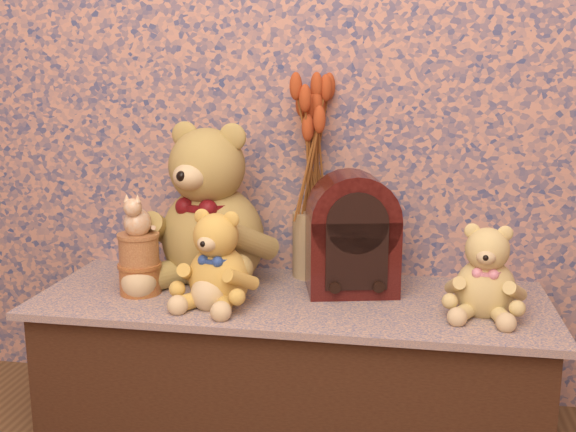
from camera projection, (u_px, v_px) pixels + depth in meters
name	position (u px, v px, depth m)	size (l,w,h in m)	color
display_shelf	(291.00, 362.00, 1.93)	(1.42, 0.53, 0.39)	#3A4578
teddy_large	(212.00, 197.00, 1.98)	(0.40, 0.48, 0.51)	olive
teddy_medium	(219.00, 253.00, 1.81)	(0.22, 0.26, 0.28)	gold
teddy_small	(486.00, 266.00, 1.73)	(0.20, 0.24, 0.26)	tan
cathedral_radio	(352.00, 233.00, 1.90)	(0.25, 0.18, 0.34)	black
ceramic_vase	(312.00, 244.00, 2.06)	(0.12, 0.12, 0.20)	tan
dried_stalks	(313.00, 134.00, 1.99)	(0.25, 0.25, 0.47)	#AE401B
biscuit_tin_lower	(140.00, 279.00, 1.91)	(0.12, 0.12, 0.08)	#BE8E37
biscuit_tin_upper	(139.00, 250.00, 1.89)	(0.11, 0.11, 0.09)	tan
cat_figurine	(137.00, 213.00, 1.87)	(0.09, 0.10, 0.12)	silver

